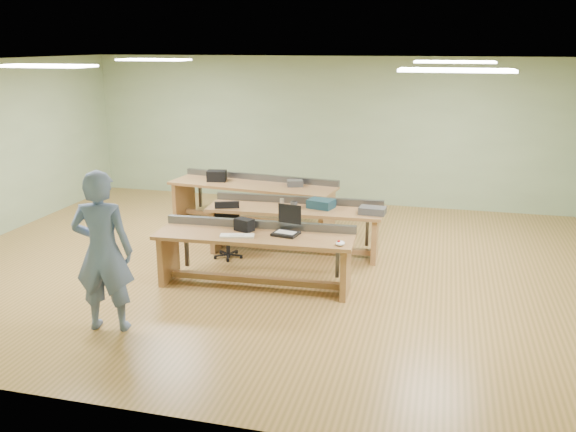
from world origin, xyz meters
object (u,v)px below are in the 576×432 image
object	(u,v)px
workbench_back	(253,194)
laptop_base	(286,234)
parts_bin_teal	(321,204)
workbench_mid	(295,219)
person	(103,251)
task_chair	(228,237)
parts_bin_grey	(372,210)
drinks_can	(282,202)
mug	(294,204)
workbench_front	(255,248)
camera_bag	(244,225)

from	to	relation	value
workbench_back	laptop_base	bearing A→B (deg)	-57.42
laptop_base	parts_bin_teal	xyz separation A→B (m)	(0.18, 1.50, 0.05)
workbench_mid	person	world-z (taller)	person
workbench_mid	task_chair	xyz separation A→B (m)	(-0.98, -0.45, -0.24)
parts_bin_grey	drinks_can	distance (m)	1.45
workbench_back	mug	bearing A→B (deg)	-44.44
workbench_mid	laptop_base	size ratio (longest dim) A/B	8.29
parts_bin_grey	mug	size ratio (longest dim) A/B	3.44
parts_bin_teal	drinks_can	distance (m)	0.63
workbench_mid	drinks_can	xyz separation A→B (m)	(-0.23, 0.03, 0.26)
parts_bin_grey	drinks_can	size ratio (longest dim) A/B	3.22
workbench_front	workbench_back	xyz separation A→B (m)	(-0.95, 2.91, 0.01)
laptop_base	camera_bag	size ratio (longest dim) A/B	1.33
workbench_front	workbench_back	distance (m)	3.07
workbench_back	parts_bin_teal	bearing A→B (deg)	-34.18
workbench_back	mug	size ratio (longest dim) A/B	27.90
workbench_front	parts_bin_teal	distance (m)	1.69
workbench_back	camera_bag	world-z (taller)	camera_bag
laptop_base	mug	distance (m)	1.46
camera_bag	drinks_can	bearing A→B (deg)	104.37
mug	parts_bin_teal	bearing A→B (deg)	7.35
drinks_can	parts_bin_grey	bearing A→B (deg)	-3.99
laptop_base	parts_bin_grey	size ratio (longest dim) A/B	0.85
mug	parts_bin_grey	bearing A→B (deg)	-4.27
person	laptop_base	bearing A→B (deg)	-145.02
workbench_back	mug	world-z (taller)	workbench_back
parts_bin_grey	mug	bearing A→B (deg)	175.73
workbench_mid	parts_bin_grey	distance (m)	1.25
laptop_base	task_chair	size ratio (longest dim) A/B	0.39
task_chair	mug	bearing A→B (deg)	6.18
workbench_back	parts_bin_grey	bearing A→B (deg)	-25.40
person	parts_bin_teal	size ratio (longest dim) A/B	4.94
workbench_front	workbench_back	bearing A→B (deg)	105.32
laptop_base	person	bearing A→B (deg)	-124.20
workbench_front	parts_bin_teal	xyz separation A→B (m)	(0.60, 1.56, 0.26)
laptop_base	task_chair	xyz separation A→B (m)	(-1.19, 0.97, -0.45)
parts_bin_grey	mug	distance (m)	1.25
person	task_chair	xyz separation A→B (m)	(0.51, 2.71, -0.64)
laptop_base	camera_bag	world-z (taller)	camera_bag
workbench_front	mug	xyz separation A→B (m)	(0.18, 1.50, 0.24)
workbench_mid	mug	world-z (taller)	workbench_mid
drinks_can	task_chair	bearing A→B (deg)	-147.53
workbench_back	task_chair	world-z (taller)	workbench_back
drinks_can	camera_bag	bearing A→B (deg)	-96.66
workbench_back	workbench_mid	bearing A→B (deg)	-44.24
parts_bin_grey	mug	world-z (taller)	parts_bin_grey
task_chair	laptop_base	bearing A→B (deg)	-59.39
workbench_front	parts_bin_teal	world-z (taller)	parts_bin_teal
workbench_back	task_chair	xyz separation A→B (m)	(0.18, -1.88, -0.25)
task_chair	parts_bin_grey	xyz separation A→B (m)	(2.20, 0.38, 0.49)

